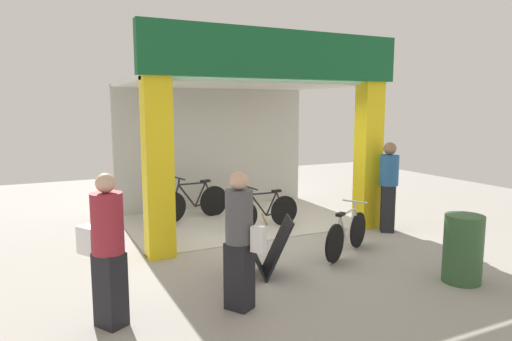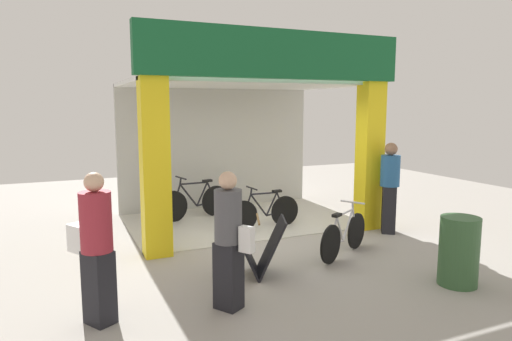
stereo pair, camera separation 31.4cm
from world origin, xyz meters
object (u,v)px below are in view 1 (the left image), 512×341
at_px(pedestrian_2, 388,185).
at_px(pedestrian_0, 240,240).
at_px(bicycle_inside_1, 193,202).
at_px(pedestrian_1, 107,248).
at_px(bicycle_inside_0, 264,212).
at_px(trash_bin, 463,249).
at_px(bicycle_parked_0, 347,234).
at_px(sandwich_board_sign, 264,247).

bearing_deg(pedestrian_2, pedestrian_0, -154.52).
relative_size(bicycle_inside_1, pedestrian_1, 0.99).
xyz_separation_m(bicycle_inside_0, trash_bin, (1.16, -3.58, 0.13)).
relative_size(bicycle_parked_0, sandwich_board_sign, 1.46).
relative_size(bicycle_parked_0, trash_bin, 1.45).
bearing_deg(trash_bin, bicycle_inside_0, 108.02).
bearing_deg(bicycle_inside_1, pedestrian_1, -119.44).
xyz_separation_m(bicycle_inside_0, pedestrian_0, (-1.86, -3.02, 0.50)).
xyz_separation_m(bicycle_parked_0, pedestrian_0, (-2.33, -1.05, 0.50)).
relative_size(bicycle_inside_0, pedestrian_0, 0.94).
bearing_deg(pedestrian_1, bicycle_inside_1, 60.56).
bearing_deg(bicycle_parked_0, trash_bin, -66.81).
height_order(pedestrian_2, trash_bin, pedestrian_2).
distance_m(pedestrian_1, trash_bin, 4.55).
xyz_separation_m(pedestrian_1, pedestrian_2, (5.31, 1.60, 0.02)).
height_order(bicycle_inside_0, trash_bin, trash_bin).
height_order(bicycle_inside_0, pedestrian_1, pedestrian_1).
relative_size(bicycle_inside_0, pedestrian_2, 0.90).
bearing_deg(bicycle_parked_0, sandwich_board_sign, -171.94).
bearing_deg(bicycle_inside_1, trash_bin, -65.77).
bearing_deg(bicycle_parked_0, pedestrian_1, -167.90).
bearing_deg(sandwich_board_sign, pedestrian_1, -165.02).
distance_m(bicycle_inside_0, trash_bin, 3.76).
distance_m(bicycle_inside_1, bicycle_parked_0, 3.56).
relative_size(bicycle_inside_1, trash_bin, 1.80).
bearing_deg(pedestrian_2, bicycle_inside_1, 141.20).
distance_m(bicycle_parked_0, pedestrian_0, 2.61).
relative_size(bicycle_inside_0, trash_bin, 1.65).
bearing_deg(pedestrian_0, trash_bin, -10.46).
bearing_deg(pedestrian_2, bicycle_inside_0, 149.89).
bearing_deg(pedestrian_2, pedestrian_1, -163.22).
distance_m(sandwich_board_sign, pedestrian_0, 1.19).
bearing_deg(bicycle_inside_1, pedestrian_2, -38.80).
bearing_deg(trash_bin, pedestrian_0, 169.54).
height_order(pedestrian_1, pedestrian_2, pedestrian_2).
distance_m(pedestrian_0, pedestrian_2, 4.30).
bearing_deg(bicycle_parked_0, pedestrian_0, -155.69).
distance_m(bicycle_inside_1, pedestrian_0, 4.39).
distance_m(pedestrian_1, pedestrian_2, 5.55).
bearing_deg(pedestrian_1, bicycle_parked_0, 12.10).
xyz_separation_m(sandwich_board_sign, pedestrian_2, (3.14, 1.02, 0.47)).
bearing_deg(bicycle_parked_0, pedestrian_2, 27.21).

